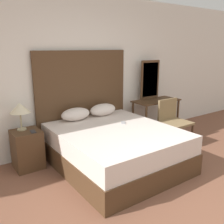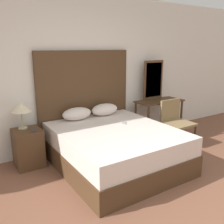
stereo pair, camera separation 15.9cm
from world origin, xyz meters
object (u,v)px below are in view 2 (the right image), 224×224
(bed, at_px, (115,148))
(phone_on_nightstand, at_px, (34,130))
(phone_on_bed, at_px, (124,123))
(nightstand, at_px, (28,148))
(table_lamp, at_px, (21,108))
(vanity_desk, at_px, (159,107))
(chair, at_px, (175,119))

(bed, xyz_separation_m, phone_on_nightstand, (-1.06, 0.61, 0.30))
(phone_on_bed, distance_m, phone_on_nightstand, 1.42)
(nightstand, xyz_separation_m, table_lamp, (-0.03, 0.08, 0.63))
(phone_on_nightstand, bearing_deg, phone_on_bed, -17.50)
(phone_on_bed, height_order, phone_on_nightstand, phone_on_bed)
(phone_on_bed, xyz_separation_m, phone_on_nightstand, (-1.35, 0.43, -0.00))
(nightstand, bearing_deg, phone_on_nightstand, -53.35)
(phone_on_bed, height_order, vanity_desk, vanity_desk)
(nightstand, bearing_deg, table_lamp, 111.24)
(bed, height_order, nightstand, bed)
(phone_on_bed, relative_size, chair, 0.19)
(phone_on_bed, distance_m, vanity_desk, 1.30)
(nightstand, height_order, vanity_desk, vanity_desk)
(table_lamp, height_order, chair, table_lamp)
(table_lamp, bearing_deg, chair, -13.64)
(nightstand, height_order, table_lamp, table_lamp)
(phone_on_bed, relative_size, table_lamp, 0.39)
(table_lamp, height_order, vanity_desk, table_lamp)
(table_lamp, distance_m, phone_on_nightstand, 0.39)
(bed, relative_size, phone_on_nightstand, 12.26)
(bed, distance_m, table_lamp, 1.55)
(phone_on_bed, relative_size, phone_on_nightstand, 1.03)
(phone_on_nightstand, bearing_deg, bed, -29.93)
(phone_on_bed, height_order, chair, chair)
(phone_on_nightstand, relative_size, vanity_desk, 0.16)
(table_lamp, bearing_deg, vanity_desk, -3.29)
(vanity_desk, bearing_deg, table_lamp, 176.71)
(bed, xyz_separation_m, phone_on_bed, (0.29, 0.19, 0.31))
(phone_on_bed, relative_size, nightstand, 0.27)
(nightstand, height_order, chair, chair)
(bed, xyz_separation_m, table_lamp, (-1.17, 0.80, 0.63))
(vanity_desk, bearing_deg, nightstand, 178.47)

